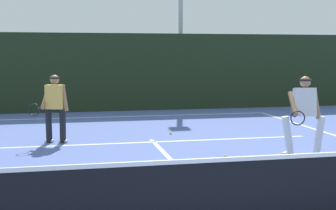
{
  "coord_description": "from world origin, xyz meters",
  "views": [
    {
      "loc": [
        -2.02,
        -5.12,
        2.17
      ],
      "look_at": [
        0.17,
        5.2,
        1.0
      ],
      "focal_mm": 50.78,
      "sensor_mm": 36.0,
      "label": 1
    }
  ],
  "objects_px": {
    "player_near": "(304,112)",
    "player_far": "(55,106)",
    "tennis_ball_extra": "(171,133)",
    "light_pole": "(181,5)",
    "tennis_ball": "(225,156)"
  },
  "relations": [
    {
      "from": "player_near",
      "to": "tennis_ball",
      "type": "xyz_separation_m",
      "value": [
        -1.66,
        0.16,
        -0.89
      ]
    },
    {
      "from": "player_near",
      "to": "light_pole",
      "type": "xyz_separation_m",
      "value": [
        -0.3,
        9.85,
        3.12
      ]
    },
    {
      "from": "player_near",
      "to": "light_pole",
      "type": "bearing_deg",
      "value": -76.0
    },
    {
      "from": "player_far",
      "to": "player_near",
      "type": "bearing_deg",
      "value": 172.78
    },
    {
      "from": "player_far",
      "to": "tennis_ball",
      "type": "xyz_separation_m",
      "value": [
        3.47,
        -2.43,
        -0.87
      ]
    },
    {
      "from": "tennis_ball",
      "to": "tennis_ball_extra",
      "type": "height_order",
      "value": "same"
    },
    {
      "from": "tennis_ball",
      "to": "light_pole",
      "type": "bearing_deg",
      "value": 81.97
    },
    {
      "from": "player_near",
      "to": "player_far",
      "type": "xyz_separation_m",
      "value": [
        -5.13,
        2.59,
        -0.02
      ]
    },
    {
      "from": "player_near",
      "to": "tennis_ball_extra",
      "type": "xyz_separation_m",
      "value": [
        -2.16,
        3.19,
        -0.89
      ]
    },
    {
      "from": "tennis_ball_extra",
      "to": "light_pole",
      "type": "distance_m",
      "value": 8.0
    },
    {
      "from": "light_pole",
      "to": "player_near",
      "type": "bearing_deg",
      "value": -88.28
    },
    {
      "from": "tennis_ball",
      "to": "light_pole",
      "type": "height_order",
      "value": "light_pole"
    },
    {
      "from": "player_near",
      "to": "tennis_ball_extra",
      "type": "distance_m",
      "value": 3.95
    },
    {
      "from": "tennis_ball_extra",
      "to": "player_near",
      "type": "bearing_deg",
      "value": -55.91
    },
    {
      "from": "player_near",
      "to": "tennis_ball",
      "type": "height_order",
      "value": "player_near"
    }
  ]
}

